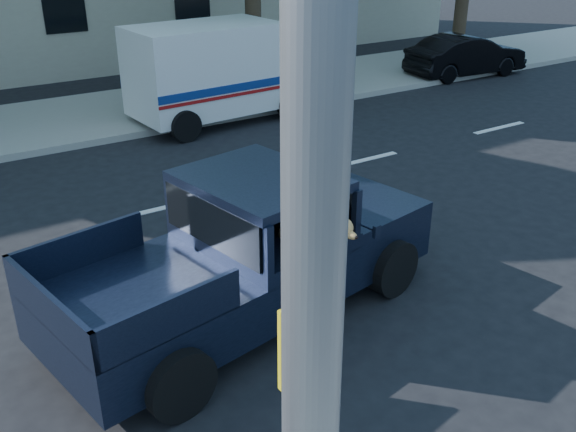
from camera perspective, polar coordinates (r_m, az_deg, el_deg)
name	(u,v)px	position (r m, az deg, el deg)	size (l,w,h in m)	color
ground	(290,292)	(8.50, 0.18, -6.78)	(120.00, 120.00, 0.00)	black
far_sidewalk	(83,118)	(16.36, -17.76, 8.31)	(60.00, 4.00, 0.15)	gray
lane_stripes	(281,180)	(12.02, -0.59, 3.25)	(21.60, 0.14, 0.01)	silver
pickup_truck	(242,273)	(7.78, -4.10, -5.04)	(5.17, 2.87, 1.75)	black
mail_truck	(216,79)	(15.49, -6.41, 11.97)	(4.28, 2.38, 2.28)	silver
parked_sedan	(466,55)	(20.79, 15.54, 13.58)	(3.80, 1.33, 1.25)	black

